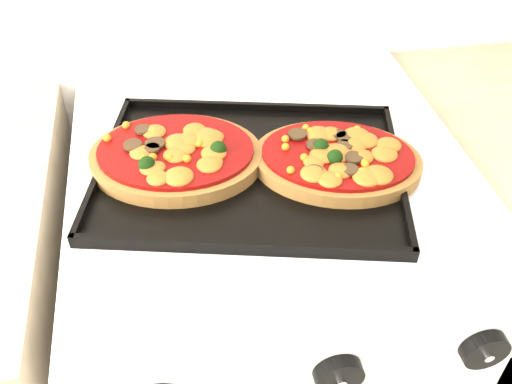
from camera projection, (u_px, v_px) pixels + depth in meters
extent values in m
cube|color=white|center=(267.00, 335.00, 1.15)|extent=(0.60, 0.60, 0.91)
cube|color=white|center=(325.00, 361.00, 0.66)|extent=(0.60, 0.02, 0.09)
cylinder|color=black|center=(339.00, 375.00, 0.65)|extent=(0.06, 0.02, 0.06)
cylinder|color=black|center=(484.00, 349.00, 0.67)|extent=(0.06, 0.02, 0.06)
cube|color=black|center=(250.00, 168.00, 0.82)|extent=(0.49, 0.41, 0.02)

